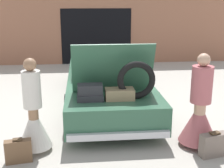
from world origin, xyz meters
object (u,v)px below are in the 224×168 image
person_left (34,119)px  suitcase_beside_right_person (214,145)px  suitcase_beside_left_person (18,151)px  car (107,82)px  person_right (199,114)px

person_left → suitcase_beside_right_person: 3.11m
suitcase_beside_left_person → suitcase_beside_right_person: bearing=-1.9°
person_left → car: bearing=158.7°
car → person_left: car is taller
person_right → suitcase_beside_right_person: (0.12, -0.43, -0.40)m
person_right → suitcase_beside_left_person: size_ratio=3.80×
car → person_right: car is taller
car → suitcase_beside_left_person: size_ratio=11.75×
person_left → person_right: 2.93m
car → person_left: 2.87m
suitcase_beside_right_person → person_left: bearing=170.5°
suitcase_beside_left_person → person_left: bearing=61.6°
person_right → suitcase_beside_left_person: bearing=97.4°
person_right → car: bearing=31.4°
car → suitcase_beside_right_person: size_ratio=10.36×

